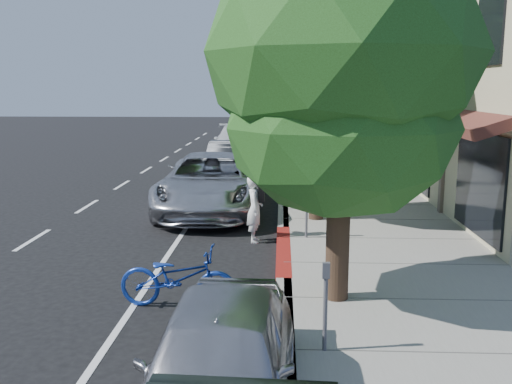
# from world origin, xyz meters

# --- Properties ---
(ground) EXTENTS (120.00, 120.00, 0.00)m
(ground) POSITION_xyz_m (0.00, 0.00, 0.00)
(ground) COLOR black
(ground) RESTS_ON ground
(sidewalk) EXTENTS (4.60, 56.00, 0.15)m
(sidewalk) POSITION_xyz_m (2.30, 8.00, 0.07)
(sidewalk) COLOR gray
(sidewalk) RESTS_ON ground
(curb) EXTENTS (0.30, 56.00, 0.15)m
(curb) POSITION_xyz_m (0.00, 8.00, 0.07)
(curb) COLOR #9E998E
(curb) RESTS_ON ground
(curb_red_segment) EXTENTS (0.32, 4.00, 0.15)m
(curb_red_segment) POSITION_xyz_m (0.00, 1.00, 0.07)
(curb_red_segment) COLOR maroon
(curb_red_segment) RESTS_ON ground
(storefront_building) EXTENTS (10.00, 36.00, 7.00)m
(storefront_building) POSITION_xyz_m (9.60, 18.00, 3.50)
(storefront_building) COLOR beige
(storefront_building) RESTS_ON ground
(street_tree_0) EXTENTS (4.50, 4.50, 6.84)m
(street_tree_0) POSITION_xyz_m (0.90, -2.00, 4.15)
(street_tree_0) COLOR black
(street_tree_0) RESTS_ON ground
(street_tree_1) EXTENTS (4.55, 4.55, 8.12)m
(street_tree_1) POSITION_xyz_m (0.90, 4.00, 5.10)
(street_tree_1) COLOR black
(street_tree_1) RESTS_ON ground
(street_tree_2) EXTENTS (4.54, 4.54, 7.77)m
(street_tree_2) POSITION_xyz_m (0.90, 10.00, 4.84)
(street_tree_2) COLOR black
(street_tree_2) RESTS_ON ground
(street_tree_3) EXTENTS (4.72, 4.72, 7.20)m
(street_tree_3) POSITION_xyz_m (0.90, 16.00, 4.37)
(street_tree_3) COLOR black
(street_tree_3) RESTS_ON ground
(street_tree_4) EXTENTS (4.31, 4.31, 7.35)m
(street_tree_4) POSITION_xyz_m (0.90, 22.00, 4.58)
(street_tree_4) COLOR black
(street_tree_4) RESTS_ON ground
(street_tree_5) EXTENTS (4.08, 4.08, 6.84)m
(street_tree_5) POSITION_xyz_m (0.90, 28.00, 4.24)
(street_tree_5) COLOR black
(street_tree_5) RESTS_ON ground
(cyclist) EXTENTS (0.40, 0.60, 1.63)m
(cyclist) POSITION_xyz_m (-0.70, 2.11, 0.82)
(cyclist) COLOR white
(cyclist) RESTS_ON ground
(bicycle) EXTENTS (2.11, 0.91, 1.08)m
(bicycle) POSITION_xyz_m (-1.80, -2.19, 0.54)
(bicycle) COLOR #16359A
(bicycle) RESTS_ON ground
(silver_suv) EXTENTS (3.02, 6.32, 1.74)m
(silver_suv) POSITION_xyz_m (-2.20, 5.50, 0.87)
(silver_suv) COLOR #BBBCC1
(silver_suv) RESTS_ON ground
(dark_sedan) EXTENTS (1.68, 4.70, 1.54)m
(dark_sedan) POSITION_xyz_m (-2.20, 11.62, 0.77)
(dark_sedan) COLOR black
(dark_sedan) RESTS_ON ground
(white_pickup) EXTENTS (3.06, 6.38, 1.79)m
(white_pickup) POSITION_xyz_m (-2.20, 17.21, 0.90)
(white_pickup) COLOR white
(white_pickup) RESTS_ON ground
(dark_suv_far) EXTENTS (2.34, 4.65, 1.52)m
(dark_suv_far) POSITION_xyz_m (-0.64, 26.91, 0.76)
(dark_suv_far) COLOR black
(dark_suv_far) RESTS_ON ground
(near_car_a) EXTENTS (1.77, 4.18, 1.41)m
(near_car_a) POSITION_xyz_m (-0.74, -5.50, 0.71)
(near_car_a) COLOR #AEADB2
(near_car_a) RESTS_ON ground
(pedestrian) EXTENTS (1.08, 1.03, 1.75)m
(pedestrian) POSITION_xyz_m (1.10, 4.88, 1.03)
(pedestrian) COLOR black
(pedestrian) RESTS_ON sidewalk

